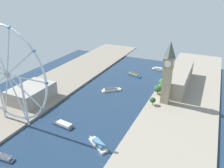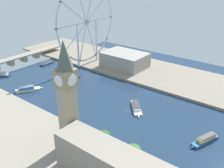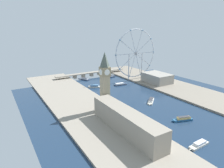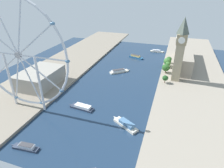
{
  "view_description": "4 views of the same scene",
  "coord_description": "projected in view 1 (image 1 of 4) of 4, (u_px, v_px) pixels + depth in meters",
  "views": [
    {
      "loc": [
        -124.31,
        269.04,
        148.51
      ],
      "look_at": [
        -3.66,
        13.58,
        21.59
      ],
      "focal_mm": 35.07,
      "sensor_mm": 36.0,
      "label": 1
    },
    {
      "loc": [
        -189.11,
        -130.08,
        131.88
      ],
      "look_at": [
        6.38,
        25.16,
        19.0
      ],
      "focal_mm": 42.09,
      "sensor_mm": 36.0,
      "label": 2
    },
    {
      "loc": [
        -209.49,
        -236.61,
        120.94
      ],
      "look_at": [
        -22.26,
        70.92,
        16.15
      ],
      "focal_mm": 31.91,
      "sensor_mm": 36.0,
      "label": 3
    },
    {
      "loc": [
        -69.94,
        256.88,
        120.44
      ],
      "look_at": [
        -4.53,
        62.33,
        14.67
      ],
      "focal_mm": 30.65,
      "sensor_mm": 36.0,
      "label": 4
    }
  ],
  "objects": [
    {
      "name": "ferris_wheel",
      "position": [
        7.0,
        75.0,
        234.53
      ],
      "size": [
        111.37,
        3.2,
        113.2
      ],
      "color": "silver",
      "rests_on": "riverbank_right"
    },
    {
      "name": "tour_boat_4",
      "position": [
        4.0,
        158.0,
        204.15
      ],
      "size": [
        26.67,
        7.44,
        4.99
      ],
      "rotation": [
        0.0,
        0.0,
        0.08
      ],
      "color": "#2D384C",
      "rests_on": "ground_plane"
    },
    {
      "name": "parliament_block",
      "position": [
        181.0,
        78.0,
        345.55
      ],
      "size": [
        22.0,
        117.98,
        25.66
      ],
      "primitive_type": "cube",
      "color": "gray",
      "rests_on": "riverbank_left"
    },
    {
      "name": "clock_tower",
      "position": [
        168.0,
        72.0,
        281.63
      ],
      "size": [
        13.52,
        13.52,
        84.44
      ],
      "color": "tan",
      "rests_on": "riverbank_left"
    },
    {
      "name": "riverside_hall",
      "position": [
        32.0,
        93.0,
        303.51
      ],
      "size": [
        41.79,
        59.01,
        19.46
      ],
      "primitive_type": "cube",
      "color": "gray",
      "rests_on": "riverbank_right"
    },
    {
      "name": "riverbank_left",
      "position": [
        182.0,
        107.0,
        291.37
      ],
      "size": [
        90.0,
        520.0,
        3.0
      ],
      "primitive_type": "cube",
      "color": "gray",
      "rests_on": "ground_plane"
    },
    {
      "name": "tour_boat_5",
      "position": [
        98.0,
        144.0,
        221.16
      ],
      "size": [
        29.54,
        20.56,
        5.83
      ],
      "rotation": [
        0.0,
        0.0,
        5.74
      ],
      "color": "beige",
      "rests_on": "ground_plane"
    },
    {
      "name": "tour_boat_0",
      "position": [
        159.0,
        69.0,
        422.02
      ],
      "size": [
        30.32,
        7.8,
        4.76
      ],
      "rotation": [
        0.0,
        0.0,
        3.18
      ],
      "color": "beige",
      "rests_on": "ground_plane"
    },
    {
      "name": "tree_row_embankment",
      "position": [
        161.0,
        86.0,
        330.32
      ],
      "size": [
        12.16,
        87.05,
        13.64
      ],
      "color": "#513823",
      "rests_on": "riverbank_left"
    },
    {
      "name": "ground_plane",
      "position": [
        114.0,
        93.0,
        331.19
      ],
      "size": [
        371.27,
        371.27,
        0.0
      ],
      "primitive_type": "plane",
      "color": "#1E334C"
    },
    {
      "name": "tour_boat_3",
      "position": [
        63.0,
        125.0,
        252.89
      ],
      "size": [
        31.83,
        10.85,
        4.72
      ],
      "rotation": [
        0.0,
        0.0,
        6.17
      ],
      "color": "#2D384C",
      "rests_on": "ground_plane"
    },
    {
      "name": "tour_boat_6",
      "position": [
        111.0,
        90.0,
        337.83
      ],
      "size": [
        29.41,
        26.65,
        4.97
      ],
      "rotation": [
        0.0,
        0.0,
        3.86
      ],
      "color": "beige",
      "rests_on": "ground_plane"
    },
    {
      "name": "riverbank_right",
      "position": [
        60.0,
        81.0,
        369.78
      ],
      "size": [
        90.0,
        520.0,
        3.0
      ],
      "primitive_type": "cube",
      "color": "gray",
      "rests_on": "ground_plane"
    },
    {
      "name": "tour_boat_1",
      "position": [
        134.0,
        74.0,
        394.64
      ],
      "size": [
        31.25,
        14.51,
        5.96
      ],
      "rotation": [
        0.0,
        0.0,
        2.81
      ],
      "color": "#235684",
      "rests_on": "ground_plane"
    }
  ]
}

